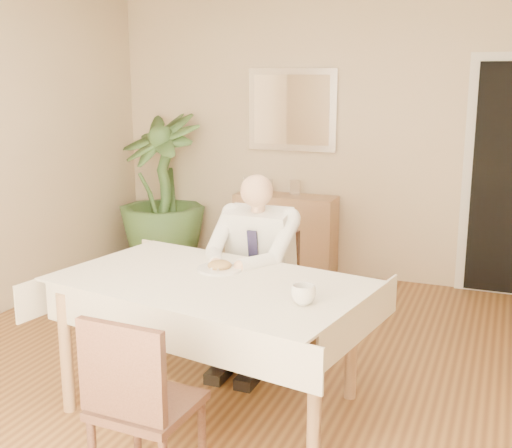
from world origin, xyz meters
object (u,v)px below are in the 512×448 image
at_px(chair_near, 137,399).
at_px(sideboard, 285,235).
at_px(seated_man, 251,262).
at_px(chair_far, 267,284).
at_px(potted_palm, 161,192).
at_px(dining_table, 211,294).
at_px(coffee_mug, 303,294).

distance_m(chair_near, sideboard, 3.49).
bearing_deg(chair_near, seated_man, 95.70).
xyz_separation_m(chair_far, sideboard, (-0.45, 1.68, -0.08)).
distance_m(sideboard, potted_palm, 1.29).
relative_size(seated_man, sideboard, 1.30).
bearing_deg(potted_palm, sideboard, 9.42).
height_order(dining_table, seated_man, seated_man).
relative_size(chair_near, seated_man, 0.70).
bearing_deg(dining_table, potted_palm, 135.48).
bearing_deg(dining_table, sideboard, 110.08).
bearing_deg(dining_table, coffee_mug, -6.59).
bearing_deg(sideboard, seated_man, -77.21).
bearing_deg(coffee_mug, chair_far, 119.51).
bearing_deg(seated_man, dining_table, -90.00).
relative_size(sideboard, potted_palm, 0.64).
height_order(seated_man, potted_palm, potted_palm).
height_order(chair_far, chair_near, chair_near).
bearing_deg(coffee_mug, seated_man, 127.66).
distance_m(seated_man, coffee_mug, 0.98).
xyz_separation_m(chair_near, coffee_mug, (0.52, 0.72, 0.31)).
xyz_separation_m(seated_man, coffee_mug, (0.60, -0.77, 0.11)).
bearing_deg(chair_far, dining_table, -91.88).
distance_m(chair_far, coffee_mug, 1.26).
height_order(chair_near, sideboard, chair_near).
height_order(chair_near, potted_palm, potted_palm).
xyz_separation_m(chair_near, potted_palm, (-1.75, 3.25, 0.26)).
bearing_deg(dining_table, seated_man, 100.08).
height_order(chair_far, seated_man, seated_man).
height_order(dining_table, chair_far, chair_far).
bearing_deg(chair_near, potted_palm, 120.93).
bearing_deg(coffee_mug, dining_table, 163.32).
distance_m(chair_far, chair_near, 1.78).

